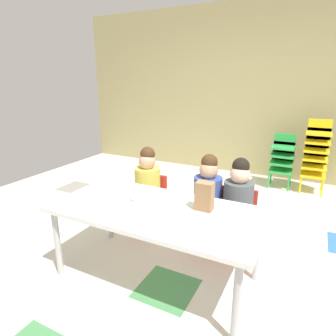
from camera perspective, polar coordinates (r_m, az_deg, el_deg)
The scene contains 12 objects.
ground_plane at distance 3.12m, azimuth 7.52°, elevation -13.28°, with size 6.58×4.76×0.02m.
back_wall at distance 5.02m, azimuth 17.66°, elevation 14.14°, with size 6.58×0.10×2.75m, color tan.
craft_table at distance 2.25m, azimuth -2.39°, elevation -9.14°, with size 1.62×0.79×0.62m.
seated_child_near_camera at distance 2.96m, azimuth -3.98°, elevation -2.83°, with size 0.34×0.34×0.92m.
seated_child_middle_seat at distance 2.70m, azimuth 7.93°, elevation -4.90°, with size 0.32×0.32×0.92m.
seated_child_far_right at distance 2.63m, azimuth 13.77°, elevation -5.85°, with size 0.32×0.31×0.92m.
kid_chair_green_stack at distance 4.62m, azimuth 21.70°, elevation 1.96°, with size 0.32×0.30×0.80m.
kid_chair_yellow_stack at distance 4.58m, azimuth 27.28°, elevation 2.71°, with size 0.32×0.30×1.04m.
paper_bag_brown at distance 2.17m, azimuth 7.24°, elevation -5.56°, with size 0.13×0.09×0.22m, color #9E754C.
paper_plate_near_edge at distance 2.36m, azimuth -6.09°, elevation -6.37°, with size 0.18×0.18×0.01m, color white.
paper_plate_center_table at distance 2.36m, azimuth 0.20°, elevation -6.37°, with size 0.18×0.18×0.01m, color white.
donut_powdered_on_plate at distance 2.36m, azimuth -6.11°, elevation -5.89°, with size 0.12×0.12×0.03m, color white.
Camera 1 is at (0.86, -2.56, 1.55)m, focal length 30.74 mm.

